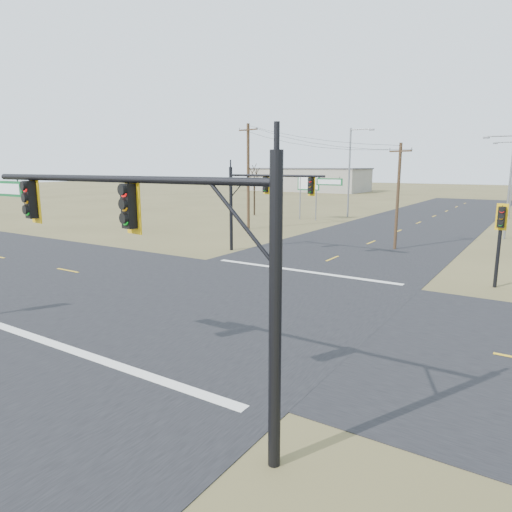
{
  "coord_description": "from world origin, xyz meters",
  "views": [
    {
      "loc": [
        12.06,
        -16.42,
        6.19
      ],
      "look_at": [
        0.87,
        1.0,
        2.11
      ],
      "focal_mm": 32.0,
      "sensor_mm": 36.0,
      "label": 1
    }
  ],
  "objects": [
    {
      "name": "utility_pole_near",
      "position": [
        2.5,
        18.04,
        4.16
      ],
      "size": [
        1.83,
        0.84,
        7.89
      ],
      "rotation": [
        0.0,
        0.0,
        -0.39
      ],
      "color": "#45301D",
      "rests_on": "ground"
    },
    {
      "name": "bare_tree_b",
      "position": [
        -22.85,
        43.6,
        4.78
      ],
      "size": [
        3.08,
        3.08,
        5.97
      ],
      "rotation": [
        0.0,
        0.0,
        -0.42
      ],
      "color": "black",
      "rests_on": "ground"
    },
    {
      "name": "warehouse_left",
      "position": [
        -40.0,
        90.0,
        2.75
      ],
      "size": [
        28.0,
        14.0,
        5.5
      ],
      "primitive_type": "cube",
      "color": "gray",
      "rests_on": "ground"
    },
    {
      "name": "stop_bar_near",
      "position": [
        0.0,
        -7.5,
        0.03
      ],
      "size": [
        12.0,
        0.4,
        0.01
      ],
      "primitive_type": "cube",
      "color": "silver",
      "rests_on": "road_ns"
    },
    {
      "name": "road_ns",
      "position": [
        0.0,
        0.0,
        0.01
      ],
      "size": [
        14.0,
        160.0,
        0.02
      ],
      "primitive_type": "cube",
      "color": "black",
      "rests_on": "ground"
    },
    {
      "name": "utility_pole_far",
      "position": [
        -13.24,
        21.56,
        5.31
      ],
      "size": [
        2.48,
        0.67,
        10.27
      ],
      "rotation": [
        0.0,
        0.0,
        -0.22
      ],
      "color": "#45301D",
      "rests_on": "ground"
    },
    {
      "name": "pedestal_signal_ne",
      "position": [
        10.11,
        9.54,
        3.21
      ],
      "size": [
        0.6,
        0.52,
        4.39
      ],
      "rotation": [
        0.0,
        0.0,
        -0.11
      ],
      "color": "black",
      "rests_on": "ground"
    },
    {
      "name": "bare_tree_a",
      "position": [
        -19.94,
        33.02,
        5.46
      ],
      "size": [
        3.36,
        3.36,
        6.89
      ],
      "rotation": [
        0.0,
        0.0,
        -0.22
      ],
      "color": "black",
      "rests_on": "ground"
    },
    {
      "name": "mast_arm_near",
      "position": [
        3.82,
        -8.98,
        4.75
      ],
      "size": [
        10.33,
        0.48,
        6.5
      ],
      "rotation": [
        0.0,
        0.0,
        -0.15
      ],
      "color": "black",
      "rests_on": "ground"
    },
    {
      "name": "streetlight_b",
      "position": [
        7.89,
        46.24,
        5.16
      ],
      "size": [
        2.57,
        0.32,
        9.2
      ],
      "rotation": [
        0.0,
        0.0,
        0.18
      ],
      "color": "slate",
      "rests_on": "ground"
    },
    {
      "name": "mast_arm_far",
      "position": [
        -4.53,
        11.03,
        4.48
      ],
      "size": [
        8.82,
        0.48,
        6.17
      ],
      "rotation": [
        0.0,
        0.0,
        -0.16
      ],
      "color": "black",
      "rests_on": "ground"
    },
    {
      "name": "highway_sign",
      "position": [
        -11.73,
        31.87,
        3.73
      ],
      "size": [
        2.77,
        0.14,
        5.19
      ],
      "rotation": [
        0.0,
        0.0,
        -0.02
      ],
      "color": "slate",
      "rests_on": "ground"
    },
    {
      "name": "stop_bar_far",
      "position": [
        0.0,
        7.5,
        0.03
      ],
      "size": [
        12.0,
        0.4,
        0.01
      ],
      "primitive_type": "cube",
      "color": "silver",
      "rests_on": "road_ns"
    },
    {
      "name": "ground",
      "position": [
        0.0,
        0.0,
        0.0
      ],
      "size": [
        320.0,
        320.0,
        0.0
      ],
      "primitive_type": "plane",
      "color": "brown",
      "rests_on": "ground"
    },
    {
      "name": "streetlight_a",
      "position": [
        8.87,
        28.09,
        4.99
      ],
      "size": [
        2.49,
        0.32,
        8.9
      ],
      "rotation": [
        0.0,
        0.0,
        -0.22
      ],
      "color": "slate",
      "rests_on": "ground"
    },
    {
      "name": "streetlight_c",
      "position": [
        -8.69,
        37.34,
        6.02
      ],
      "size": [
        2.98,
        0.3,
        10.71
      ],
      "rotation": [
        0.0,
        0.0,
        -0.05
      ],
      "color": "slate",
      "rests_on": "ground"
    },
    {
      "name": "road_ew",
      "position": [
        0.0,
        0.0,
        0.01
      ],
      "size": [
        160.0,
        14.0,
        0.02
      ],
      "primitive_type": "cube",
      "color": "black",
      "rests_on": "ground"
    }
  ]
}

